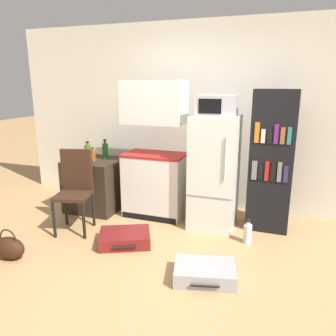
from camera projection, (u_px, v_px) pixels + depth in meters
ground_plane at (155, 272)px, 3.22m from camera, size 24.00×24.00×0.00m
wall_back at (219, 118)px, 4.64m from camera, size 6.40×0.10×2.63m
side_table at (95, 184)px, 4.74m from camera, size 0.72×0.67×0.74m
kitchen_hutch at (155, 157)px, 4.41m from camera, size 0.82×0.50×1.83m
refrigerator at (214, 172)px, 4.12m from camera, size 0.56×0.64×1.42m
microwave at (217, 105)px, 3.91m from camera, size 0.46×0.42×0.25m
bookshelf at (271, 162)px, 3.99m from camera, size 0.51×0.36×1.73m
bottle_olive_oil at (88, 152)px, 4.62m from camera, size 0.09×0.09×0.27m
bottle_amber_beer at (93, 155)px, 4.53m from camera, size 0.07×0.07×0.19m
bottle_green_tall at (105, 151)px, 4.67m from camera, size 0.08×0.08×0.28m
bowl at (88, 156)px, 4.80m from camera, size 0.15×0.15×0.04m
chair at (75, 184)px, 4.04m from camera, size 0.49×0.49×1.01m
suitcase_large_flat at (205, 273)px, 3.08m from camera, size 0.65×0.52×0.14m
suitcase_small_flat at (125, 238)px, 3.76m from camera, size 0.70×0.62×0.14m
handbag at (9, 248)px, 3.43m from camera, size 0.36×0.20×0.33m
water_bottle_front at (248, 233)px, 3.77m from camera, size 0.09×0.09×0.29m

